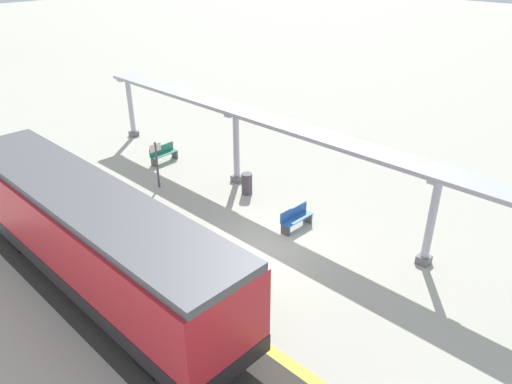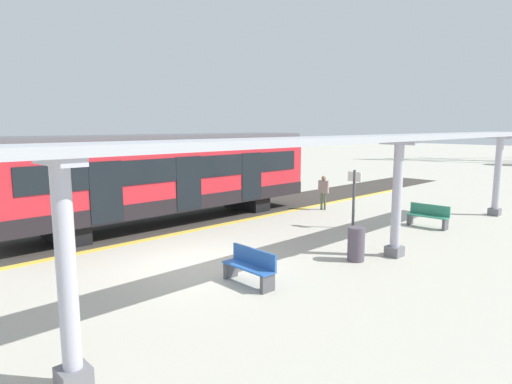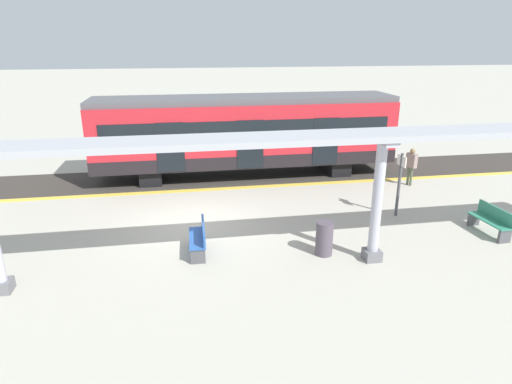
% 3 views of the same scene
% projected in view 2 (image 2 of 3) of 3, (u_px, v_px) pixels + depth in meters
% --- Properties ---
extents(ground_plane, '(176.00, 176.00, 0.00)m').
position_uv_depth(ground_plane, '(199.00, 266.00, 11.93)').
color(ground_plane, '#B1AD9E').
extents(tactile_edge_strip, '(0.35, 34.70, 0.01)m').
position_uv_depth(tactile_edge_strip, '(136.00, 242.00, 14.43)').
color(tactile_edge_strip, gold).
rests_on(tactile_edge_strip, ground).
extents(trackbed, '(3.20, 46.70, 0.01)m').
position_uv_depth(trackbed, '(112.00, 233.00, 15.69)').
color(trackbed, '#38332D').
rests_on(trackbed, ground).
extents(train_near_carriage, '(2.65, 12.88, 3.48)m').
position_uv_depth(train_near_carriage, '(170.00, 177.00, 17.13)').
color(train_near_carriage, red).
rests_on(train_near_carriage, ground).
extents(canopy_pillar_second, '(1.10, 0.44, 3.40)m').
position_uv_depth(canopy_pillar_second, '(67.00, 274.00, 6.17)').
color(canopy_pillar_second, slate).
rests_on(canopy_pillar_second, ground).
extents(canopy_pillar_third, '(1.10, 0.44, 3.40)m').
position_uv_depth(canopy_pillar_third, '(397.00, 198.00, 12.61)').
color(canopy_pillar_third, slate).
rests_on(canopy_pillar_third, ground).
extents(canopy_pillar_fourth, '(1.10, 0.44, 3.40)m').
position_uv_depth(canopy_pillar_fourth, '(498.00, 175.00, 18.49)').
color(canopy_pillar_fourth, slate).
rests_on(canopy_pillar_fourth, ground).
extents(canopy_beam, '(1.20, 27.69, 0.16)m').
position_uv_depth(canopy_beam, '(284.00, 142.00, 9.01)').
color(canopy_beam, '#A8AAB2').
rests_on(canopy_beam, canopy_pillar_nearest).
extents(bench_near_end, '(1.51, 0.47, 0.86)m').
position_uv_depth(bench_near_end, '(250.00, 266.00, 10.55)').
color(bench_near_end, '#2757A5').
rests_on(bench_near_end, ground).
extents(bench_far_end, '(1.52, 0.52, 0.86)m').
position_uv_depth(bench_far_end, '(428.00, 216.00, 16.50)').
color(bench_far_end, '#308266').
rests_on(bench_far_end, ground).
extents(trash_bin, '(0.48, 0.48, 0.97)m').
position_uv_depth(trash_bin, '(356.00, 244.00, 12.36)').
color(trash_bin, '#504652').
rests_on(trash_bin, ground).
extents(platform_info_sign, '(0.56, 0.10, 2.20)m').
position_uv_depth(platform_info_sign, '(354.00, 193.00, 16.21)').
color(platform_info_sign, '#4C4C51').
rests_on(platform_info_sign, ground).
extents(passenger_waiting_near_edge, '(0.49, 0.34, 1.56)m').
position_uv_depth(passenger_waiting_near_edge, '(324.00, 189.00, 19.85)').
color(passenger_waiting_near_edge, '#4F5D41').
rests_on(passenger_waiting_near_edge, ground).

